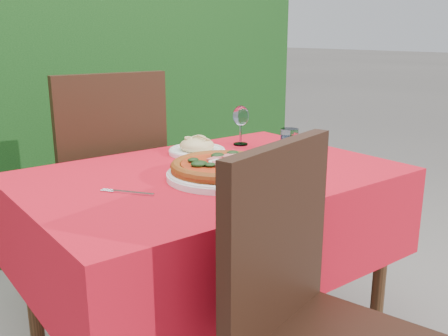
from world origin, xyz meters
TOP-DOWN VIEW (x-y plane):
  - hedge at (0.00, 1.55)m, footprint 3.20×0.55m
  - dining_table at (0.00, 0.00)m, footprint 1.26×0.86m
  - chair_near at (-0.14, -0.62)m, footprint 0.53×0.53m
  - chair_far at (-0.09, 0.67)m, footprint 0.51×0.51m
  - pizza_plate at (-0.02, -0.09)m, footprint 0.37×0.37m
  - pasta_plate at (0.11, 0.25)m, footprint 0.22×0.22m
  - water_glass at (0.43, 0.05)m, footprint 0.07×0.07m
  - wine_glass at (0.35, 0.27)m, footprint 0.07×0.07m
  - fork at (-0.33, -0.06)m, footprint 0.13×0.16m

SIDE VIEW (x-z plane):
  - chair_near at x=-0.14m, z-range 0.07..1.03m
  - dining_table at x=0.00m, z-range 0.22..0.97m
  - chair_far at x=-0.09m, z-range 0.08..1.13m
  - fork at x=-0.33m, z-range 0.75..0.75m
  - pasta_plate at x=0.11m, z-range 0.74..0.80m
  - pizza_plate at x=-0.02m, z-range 0.75..0.81m
  - water_glass at x=0.43m, z-range 0.74..0.84m
  - wine_glass at x=0.35m, z-range 0.78..0.95m
  - hedge at x=0.00m, z-range 0.03..1.81m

